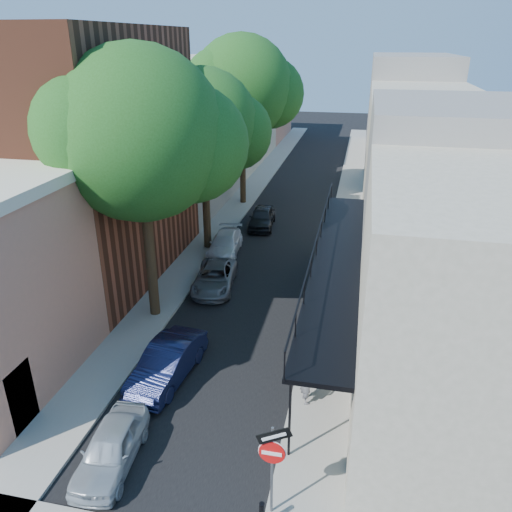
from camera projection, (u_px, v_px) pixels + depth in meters
The scene contains 15 objects.
road_surface at pixel (298, 195), 39.64m from camera, with size 6.00×64.00×0.01m, color black.
sidewalk_left at pixel (249, 192), 40.38m from camera, with size 2.00×64.00×0.12m, color gray.
sidewalk_right at pixel (349, 198), 38.85m from camera, with size 2.00×64.00×0.12m, color gray.
buildings_left at pixel (178, 131), 38.34m from camera, with size 10.10×59.10×12.00m.
buildings_right at pixel (424, 145), 35.69m from camera, with size 9.80×55.00×10.00m.
sign_post at pixel (272, 456), 12.20m from camera, with size 0.89×0.17×2.99m.
oak_near at pixel (152, 138), 19.44m from camera, with size 7.48×6.80×11.42m.
oak_mid at pixel (211, 127), 26.92m from camera, with size 6.60×6.00×10.20m.
oak_far at pixel (249, 89), 34.54m from camera, with size 7.70×7.00×11.90m.
parked_car_a at pixel (111, 448), 14.36m from camera, with size 1.40×3.49×1.19m, color #9EA8AF.
parked_car_b at pixel (167, 363), 17.99m from camera, with size 1.44×4.13×1.36m, color #111636.
parked_car_c at pixel (215, 278), 24.66m from camera, with size 1.88×4.08×1.13m, color slate.
parked_car_d at pixel (225, 244), 28.71m from camera, with size 1.64×4.05×1.17m, color white.
parked_car_e at pixel (262, 217), 32.75m from camera, with size 1.54×3.83×1.31m, color black.
pedestrian at pixel (306, 381), 16.61m from camera, with size 0.60×0.40×1.65m, color slate.
Camera 1 is at (4.69, -8.13, 11.40)m, focal length 35.00 mm.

